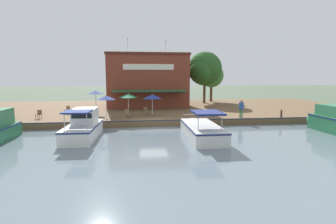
% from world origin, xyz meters
% --- Properties ---
extents(ground_plane, '(220.00, 220.00, 0.00)m').
position_xyz_m(ground_plane, '(0.00, 0.00, 0.00)').
color(ground_plane, '#4C5B47').
extents(quay_deck, '(22.00, 56.00, 0.60)m').
position_xyz_m(quay_deck, '(-11.00, 0.00, 0.30)').
color(quay_deck, brown).
rests_on(quay_deck, ground).
extents(quay_edge_fender, '(0.20, 50.40, 0.10)m').
position_xyz_m(quay_edge_fender, '(-0.10, 0.00, 0.65)').
color(quay_edge_fender, '#2D2D33').
rests_on(quay_edge_fender, quay_deck).
extents(waterfront_restaurant, '(9.97, 10.63, 9.25)m').
position_xyz_m(waterfront_restaurant, '(-13.39, 0.12, 4.12)').
color(waterfront_restaurant, brown).
rests_on(waterfront_restaurant, quay_deck).
extents(patio_umbrella_by_entrance, '(1.92, 1.92, 2.25)m').
position_xyz_m(patio_umbrella_by_entrance, '(-3.28, 0.15, 2.60)').
color(patio_umbrella_by_entrance, '#B7B7B7').
rests_on(patio_umbrella_by_entrance, quay_deck).
extents(patio_umbrella_mid_patio_right, '(1.81, 1.81, 2.38)m').
position_xyz_m(patio_umbrella_mid_patio_right, '(-2.99, -2.27, 2.74)').
color(patio_umbrella_mid_patio_right, '#B7B7B7').
rests_on(patio_umbrella_mid_patio_right, quay_deck).
extents(patio_umbrella_far_corner, '(1.72, 1.72, 2.56)m').
position_xyz_m(patio_umbrella_far_corner, '(-5.76, -5.84, 2.93)').
color(patio_umbrella_far_corner, '#B7B7B7').
rests_on(patio_umbrella_far_corner, quay_deck).
extents(patio_umbrella_mid_patio_left, '(1.72, 1.72, 2.30)m').
position_xyz_m(patio_umbrella_mid_patio_left, '(-1.92, -4.33, 2.65)').
color(patio_umbrella_mid_patio_left, '#B7B7B7').
rests_on(patio_umbrella_mid_patio_left, quay_deck).
extents(cafe_chair_under_first_umbrella, '(0.51, 0.51, 0.85)m').
position_xyz_m(cafe_chair_under_first_umbrella, '(-2.90, -10.81, 1.08)').
color(cafe_chair_under_first_umbrella, brown).
rests_on(cafe_chair_under_first_umbrella, quay_deck).
extents(cafe_chair_far_corner_seat, '(0.46, 0.46, 0.85)m').
position_xyz_m(cafe_chair_far_corner_seat, '(-2.34, -2.43, 1.08)').
color(cafe_chair_far_corner_seat, brown).
rests_on(cafe_chair_far_corner_seat, quay_deck).
extents(cafe_chair_mid_patio, '(0.49, 0.49, 0.85)m').
position_xyz_m(cafe_chair_mid_patio, '(-3.97, -0.49, 1.08)').
color(cafe_chair_mid_patio, brown).
rests_on(cafe_chair_mid_patio, quay_deck).
extents(cafe_chair_beside_entrance, '(0.58, 0.58, 0.85)m').
position_xyz_m(cafe_chair_beside_entrance, '(-6.16, -8.96, 1.08)').
color(cafe_chair_beside_entrance, brown).
rests_on(cafe_chair_beside_entrance, quay_deck).
extents(person_mid_patio, '(0.49, 0.49, 1.73)m').
position_xyz_m(person_mid_patio, '(-1.18, 8.80, 1.69)').
color(person_mid_patio, '#337547').
rests_on(person_mid_patio, quay_deck).
extents(motorboat_fourth_along, '(7.41, 2.42, 2.16)m').
position_xyz_m(motorboat_fourth_along, '(4.00, 3.34, 0.65)').
color(motorboat_fourth_along, silver).
rests_on(motorboat_fourth_along, river_water).
extents(motorboat_mid_row, '(6.37, 2.33, 2.22)m').
position_xyz_m(motorboat_mid_row, '(3.11, -5.46, 0.85)').
color(motorboat_mid_row, white).
rests_on(motorboat_mid_row, river_water).
extents(mooring_post, '(0.22, 0.22, 0.78)m').
position_xyz_m(mooring_post, '(-0.35, 12.57, 1.00)').
color(mooring_post, '#473323').
rests_on(mooring_post, quay_deck).
extents(tree_upstream_bank, '(5.38, 5.12, 7.80)m').
position_xyz_m(tree_upstream_bank, '(-15.54, 8.78, 5.70)').
color(tree_upstream_bank, brown).
rests_on(tree_upstream_bank, quay_deck).
extents(tree_behind_restaurant, '(4.11, 3.91, 6.20)m').
position_xyz_m(tree_behind_restaurant, '(-18.31, 10.69, 4.73)').
color(tree_behind_restaurant, brown).
rests_on(tree_behind_restaurant, quay_deck).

